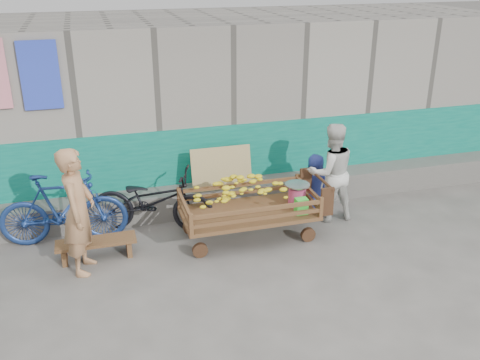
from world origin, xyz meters
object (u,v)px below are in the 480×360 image
object	(u,v)px
woman	(331,172)
bicycle_blue	(63,209)
vendor_man	(78,211)
bicycle_dark	(153,201)
child	(315,183)
banana_cart	(246,200)
bench	(96,245)

from	to	relation	value
woman	bicycle_blue	bearing A→B (deg)	-4.30
vendor_man	bicycle_dark	size ratio (longest dim) A/B	0.92
child	woman	bearing A→B (deg)	98.41
banana_cart	bench	world-z (taller)	banana_cart
bench	bicycle_dark	world-z (taller)	bicycle_dark
child	vendor_man	bearing A→B (deg)	3.52
vendor_man	banana_cart	bearing A→B (deg)	-71.05
vendor_man	bicycle_dark	world-z (taller)	vendor_man
banana_cart	child	world-z (taller)	child
woman	bench	bearing A→B (deg)	4.23
bench	vendor_man	world-z (taller)	vendor_man
vendor_man	child	distance (m)	3.88
bench	child	world-z (taller)	child
child	bicycle_dark	bearing A→B (deg)	-9.86
banana_cart	woman	bearing A→B (deg)	10.39
vendor_man	child	bearing A→B (deg)	-63.98
bicycle_dark	banana_cart	bearing A→B (deg)	-94.81
banana_cart	woman	world-z (taller)	woman
bench	vendor_man	bearing A→B (deg)	-122.41
banana_cart	vendor_man	bearing A→B (deg)	-174.39
banana_cart	bicycle_dark	distance (m)	1.47
bench	child	xyz separation A→B (m)	(3.60, 0.58, 0.29)
woman	bicycle_dark	xyz separation A→B (m)	(-2.81, 0.37, -0.31)
child	banana_cart	bearing A→B (deg)	14.74
bicycle_blue	banana_cart	bearing A→B (deg)	-97.74
woman	bicycle_dark	bearing A→B (deg)	-7.00
bicycle_dark	bicycle_blue	bearing A→B (deg)	112.42
child	bicycle_dark	size ratio (longest dim) A/B	0.52
child	bench	bearing A→B (deg)	-0.05
child	bicycle_blue	distance (m)	4.02
vendor_man	woman	size ratio (longest dim) A/B	1.09
child	bicycle_blue	size ratio (longest dim) A/B	0.54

